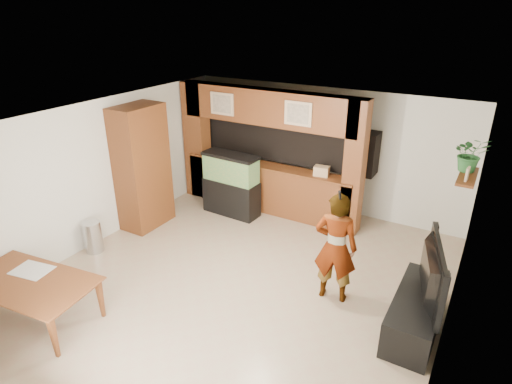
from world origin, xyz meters
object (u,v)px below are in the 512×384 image
Objects in this scene: aquarium at (231,185)px; dining_table at (31,302)px; pantry_cabinet at (142,168)px; person at (336,248)px; television at (424,271)px.

dining_table is at bearing -94.58° from aquarium.
pantry_cabinet is 1.33× the size of dining_table.
pantry_cabinet is 1.82× the size of aquarium.
dining_table is at bearing -76.92° from pantry_cabinet.
person is at bearing 30.41° from dining_table.
pantry_cabinet is at bearing -14.11° from person.
dining_table is (-3.41, -2.63, -0.54)m from person.
person is (2.89, -1.63, 0.21)m from aquarium.
television is (5.35, -0.48, -0.28)m from pantry_cabinet.
aquarium is 0.73× the size of dining_table.
television is (4.12, -1.73, 0.28)m from aquarium.
aquarium is at bearing 52.75° from television.
person is (-1.24, 0.10, -0.07)m from television.
television is at bearing -20.30° from aquarium.
television is at bearing 166.81° from person.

